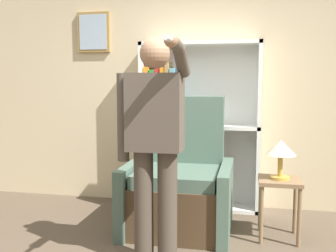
% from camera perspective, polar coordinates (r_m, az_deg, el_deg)
% --- Properties ---
extents(wall_back, '(8.00, 0.11, 2.80)m').
position_cam_1_polar(wall_back, '(4.53, 4.09, 6.19)').
color(wall_back, beige).
rests_on(wall_back, ground_plane).
extents(bookcase, '(1.32, 0.28, 1.86)m').
position_cam_1_polar(bookcase, '(4.42, 2.33, -0.16)').
color(bookcase, white).
rests_on(bookcase, ground_plane).
extents(armchair, '(1.00, 0.91, 1.27)m').
position_cam_1_polar(armchair, '(3.86, 1.68, -8.99)').
color(armchair, '#4C3823').
rests_on(armchair, ground_plane).
extents(person_standing, '(0.56, 0.78, 1.74)m').
position_cam_1_polar(person_standing, '(2.94, -1.98, -1.82)').
color(person_standing, '#473D33').
rests_on(person_standing, ground_plane).
extents(side_table, '(0.37, 0.37, 0.55)m').
position_cam_1_polar(side_table, '(3.72, 15.86, -9.11)').
color(side_table, '#846647').
rests_on(side_table, ground_plane).
extents(table_lamp, '(0.27, 0.27, 0.35)m').
position_cam_1_polar(table_lamp, '(3.64, 16.04, -3.41)').
color(table_lamp, gold).
rests_on(table_lamp, side_table).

